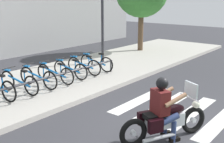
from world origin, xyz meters
name	(u,v)px	position (x,y,z in m)	size (l,w,h in m)	color
ground_plane	(167,130)	(0.00, 0.00, 0.00)	(48.00, 48.00, 0.00)	#38383D
sidewalk	(38,86)	(0.00, 4.99, 0.07)	(24.00, 4.40, 0.15)	#B7B2A8
crosswalk_stripe_1	(221,121)	(1.31, -0.80, 0.00)	(2.80, 0.40, 0.01)	white
crosswalk_stripe_2	(191,113)	(1.31, 0.00, 0.00)	(2.80, 0.40, 0.01)	white
crosswalk_stripe_3	(164,106)	(1.31, 0.80, 0.00)	(2.80, 0.40, 0.01)	white
crosswalk_stripe_4	(141,99)	(1.31, 1.60, 0.00)	(2.80, 0.40, 0.01)	white
motorcycle	(165,120)	(-0.44, -0.17, 0.46)	(2.01, 1.09, 1.23)	black
rider	(163,105)	(-0.51, -0.14, 0.83)	(0.76, 0.71, 1.44)	#591919
bicycle_2	(19,82)	(-0.93, 4.62, 0.50)	(0.48, 1.71, 0.77)	black
bicycle_3	(38,77)	(-0.23, 4.62, 0.50)	(0.48, 1.69, 0.76)	black
bicycle_4	(55,73)	(0.48, 4.62, 0.49)	(0.48, 1.68, 0.73)	black
bicycle_5	(70,69)	(1.18, 4.62, 0.49)	(0.48, 1.58, 0.73)	black
bicycle_6	(84,66)	(1.88, 4.62, 0.50)	(0.48, 1.58, 0.75)	black
bicycle_7	(96,62)	(2.59, 4.62, 0.49)	(0.48, 1.59, 0.74)	black
bike_rack	(57,76)	(0.13, 4.06, 0.58)	(5.52, 0.07, 0.49)	#333338
street_lamp	(102,5)	(3.87, 5.39, 2.71)	(0.28, 0.28, 4.50)	#2D2D33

